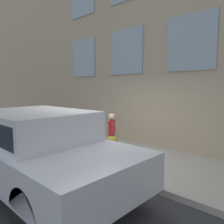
# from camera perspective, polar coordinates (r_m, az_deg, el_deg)

# --- Properties ---
(ground_plane) EXTENTS (80.00, 80.00, 0.00)m
(ground_plane) POSITION_cam_1_polar(r_m,az_deg,el_deg) (5.67, -4.32, -15.05)
(ground_plane) COLOR #2D2D30
(sidewalk) EXTENTS (2.61, 60.00, 0.13)m
(sidewalk) POSITION_cam_1_polar(r_m,az_deg,el_deg) (6.55, 4.29, -11.50)
(sidewalk) COLOR #A8A093
(sidewalk) RESTS_ON ground_plane
(fire_hydrant) EXTENTS (0.36, 0.47, 0.74)m
(fire_hydrant) POSITION_cam_1_polar(r_m,az_deg,el_deg) (5.61, 0.08, -9.82)
(fire_hydrant) COLOR gold
(fire_hydrant) RESTS_ON sidewalk
(person) EXTENTS (0.29, 0.19, 1.20)m
(person) POSITION_cam_1_polar(r_m,az_deg,el_deg) (6.33, -0.07, -4.73)
(person) COLOR #998466
(person) RESTS_ON sidewalk
(parked_car_silver_near) EXTENTS (1.97, 4.79, 1.61)m
(parked_car_silver_near) POSITION_cam_1_polar(r_m,az_deg,el_deg) (4.76, -19.39, -8.04)
(parked_car_silver_near) COLOR black
(parked_car_silver_near) RESTS_ON ground_plane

